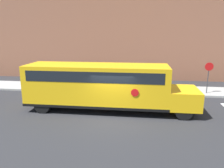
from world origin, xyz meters
TOP-DOWN VIEW (x-y plane):
  - ground_plane at (0.00, 0.00)m, footprint 60.00×60.00m
  - sidewalk_strip at (0.00, 6.50)m, footprint 44.00×3.00m
  - building_backdrop at (0.00, 13.00)m, footprint 32.00×4.00m
  - school_bus at (-0.79, 1.29)m, footprint 10.71×2.57m
  - stop_sign at (6.93, 5.78)m, footprint 0.65×0.10m

SIDE VIEW (x-z plane):
  - ground_plane at x=0.00m, z-range 0.00..0.00m
  - sidewalk_strip at x=0.00m, z-range 0.00..0.15m
  - school_bus at x=-0.79m, z-range 0.23..3.15m
  - stop_sign at x=6.93m, z-range 0.40..3.02m
  - building_backdrop at x=0.00m, z-range 0.00..11.60m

